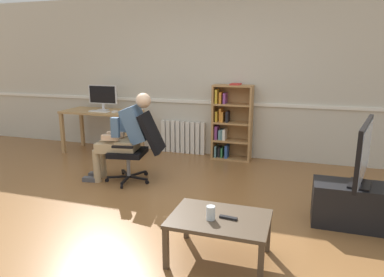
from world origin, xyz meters
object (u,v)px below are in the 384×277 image
keyboard (99,111)px  coffee_table (219,222)px  computer_mouse (115,112)px  tv_stand (357,205)px  drinking_glass (211,213)px  office_chair (139,145)px  computer_desk (102,116)px  spare_remote (228,218)px  radiator (183,137)px  tv_screen (364,152)px  imac_monitor (103,96)px  person_seated (125,135)px  bookshelf (230,123)px

keyboard → coffee_table: bearing=-42.8°
computer_mouse → tv_stand: 4.00m
drinking_glass → office_chair: bearing=132.4°
tv_stand → office_chair: bearing=169.9°
computer_desk → keyboard: (0.05, -0.14, 0.11)m
tv_stand → spare_remote: (-1.12, -1.03, 0.18)m
radiator → tv_screen: size_ratio=0.82×
imac_monitor → tv_stand: 4.43m
computer_mouse → imac_monitor: bearing=149.9°
person_seated → drinking_glass: 2.24m
tv_stand → tv_screen: 0.56m
computer_mouse → person_seated: bearing=-54.3°
keyboard → spare_remote: size_ratio=2.41×
tv_stand → keyboard: bearing=158.9°
bookshelf → coffee_table: 3.04m
office_chair → tv_stand: bearing=70.3°
computer_mouse → tv_stand: computer_mouse is taller
person_seated → spare_remote: 2.31m
radiator → person_seated: person_seated is taller
bookshelf → drinking_glass: bearing=-81.0°
tv_screen → bookshelf: bearing=55.2°
radiator → tv_stand: size_ratio=0.93×
keyboard → radiator: 1.52m
keyboard → drinking_glass: (2.68, -2.61, -0.32)m
computer_mouse → coffee_table: size_ratio=0.12×
imac_monitor → computer_mouse: size_ratio=5.54×
imac_monitor → tv_stand: bearing=-23.5°
office_chair → drinking_glass: (1.43, -1.57, -0.07)m
radiator → coffee_table: size_ratio=0.99×
imac_monitor → computer_mouse: bearing=-30.1°
tv_stand → computer_mouse: bearing=157.2°
radiator → tv_stand: radiator is taller
computer_desk → computer_mouse: 0.37m
imac_monitor → drinking_glass: 3.97m
bookshelf → person_seated: (-1.14, -1.50, 0.04)m
tv_screen → computer_mouse: bearing=80.7°
radiator → coffee_table: radiator is taller
keyboard → drinking_glass: size_ratio=3.10×
spare_remote → tv_screen: bearing=139.0°
radiator → office_chair: 1.59m
bookshelf → tv_screen: 2.62m
tv_screen → coffee_table: size_ratio=1.21×
office_chair → coffee_table: (1.49, -1.51, -0.18)m
radiator → person_seated: size_ratio=0.66×
radiator → tv_screen: 3.35m
spare_remote → office_chair: bearing=-127.5°
computer_mouse → radiator: bearing=25.8°
imac_monitor → bookshelf: (2.26, 0.21, -0.40)m
computer_desk → tv_screen: 4.32m
computer_desk → bookshelf: (2.25, 0.29, -0.04)m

